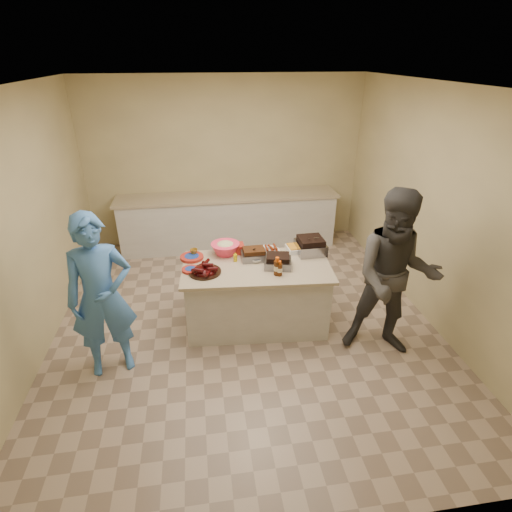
{
  "coord_description": "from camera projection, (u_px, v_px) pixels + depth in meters",
  "views": [
    {
      "loc": [
        -0.46,
        -4.02,
        2.98
      ],
      "look_at": [
        0.14,
        -0.02,
        0.9
      ],
      "focal_mm": 28.0,
      "sensor_mm": 36.0,
      "label": 1
    }
  ],
  "objects": [
    {
      "name": "roasting_pan",
      "position": [
        310.0,
        252.0,
        4.85
      ],
      "size": [
        0.34,
        0.34,
        0.13
      ],
      "primitive_type": "cube",
      "rotation": [
        0.0,
        0.0,
        0.03
      ],
      "color": "gray",
      "rests_on": "island"
    },
    {
      "name": "mac_cheese_dish",
      "position": [
        299.0,
        251.0,
        4.9
      ],
      "size": [
        0.31,
        0.24,
        0.08
      ],
      "primitive_type": "cube",
      "rotation": [
        0.0,
        0.0,
        0.09
      ],
      "color": "orange",
      "rests_on": "island"
    },
    {
      "name": "guest_gray",
      "position": [
        382.0,
        347.0,
        4.51
      ],
      "size": [
        1.44,
        2.04,
        0.7
      ],
      "primitive_type": "imported",
      "rotation": [
        0.0,
        0.0,
        -0.32
      ],
      "color": "#46433F",
      "rests_on": "ground"
    },
    {
      "name": "island",
      "position": [
        257.0,
        323.0,
        4.92
      ],
      "size": [
        1.75,
        1.01,
        0.8
      ],
      "primitive_type": null,
      "rotation": [
        0.0,
        0.0,
        -0.07
      ],
      "color": "beige",
      "rests_on": "ground"
    },
    {
      "name": "plastic_cup",
      "position": [
        194.0,
        256.0,
        4.78
      ],
      "size": [
        0.1,
        0.09,
        0.09
      ],
      "primitive_type": "imported",
      "rotation": [
        0.0,
        0.0,
        -0.07
      ],
      "color": "#996B1B",
      "rests_on": "island"
    },
    {
      "name": "sausage_plate",
      "position": [
        267.0,
        252.0,
        4.87
      ],
      "size": [
        0.38,
        0.38,
        0.06
      ],
      "primitive_type": "cylinder",
      "rotation": [
        0.0,
        0.0,
        0.15
      ],
      "color": "silver",
      "rests_on": "island"
    },
    {
      "name": "plate_stack_small",
      "position": [
        191.0,
        271.0,
        4.45
      ],
      "size": [
        0.21,
        0.21,
        0.03
      ],
      "primitive_type": "cylinder",
      "rotation": [
        0.0,
        0.0,
        -0.07
      ],
      "color": "#A02319",
      "rests_on": "island"
    },
    {
      "name": "basket_stack",
      "position": [
        235.0,
        253.0,
        4.85
      ],
      "size": [
        0.23,
        0.17,
        0.11
      ],
      "primitive_type": "cube",
      "rotation": [
        0.0,
        0.0,
        0.05
      ],
      "color": "#A02319",
      "rests_on": "island"
    },
    {
      "name": "back_counter",
      "position": [
        229.0,
        221.0,
        6.69
      ],
      "size": [
        3.6,
        0.64,
        0.9
      ],
      "primitive_type": null,
      "color": "beige",
      "rests_on": "ground"
    },
    {
      "name": "bbq_bottle_b",
      "position": [
        279.0,
        275.0,
        4.36
      ],
      "size": [
        0.06,
        0.06,
        0.18
      ],
      "primitive_type": "cylinder",
      "rotation": [
        0.0,
        0.0,
        -0.07
      ],
      "color": "#421D08",
      "rests_on": "island"
    },
    {
      "name": "room",
      "position": [
        245.0,
        320.0,
        4.96
      ],
      "size": [
        4.5,
        5.0,
        2.7
      ],
      "primitive_type": null,
      "color": "#C7B67E",
      "rests_on": "ground"
    },
    {
      "name": "mustard_bottle",
      "position": [
        235.0,
        261.0,
        4.65
      ],
      "size": [
        0.05,
        0.05,
        0.12
      ],
      "primitive_type": "cylinder",
      "rotation": [
        0.0,
        0.0,
        -0.07
      ],
      "color": "#D8B90B",
      "rests_on": "island"
    },
    {
      "name": "rib_platter",
      "position": [
        205.0,
        273.0,
        4.41
      ],
      "size": [
        0.45,
        0.45,
        0.15
      ],
      "primitive_type": null,
      "rotation": [
        0.0,
        0.0,
        -0.3
      ],
      "color": "#420506",
      "rests_on": "island"
    },
    {
      "name": "sauce_bowl",
      "position": [
        256.0,
        261.0,
        4.65
      ],
      "size": [
        0.15,
        0.06,
        0.15
      ],
      "primitive_type": "imported",
      "rotation": [
        0.0,
        0.0,
        -0.07
      ],
      "color": "silver",
      "rests_on": "island"
    },
    {
      "name": "plate_stack_large",
      "position": [
        192.0,
        258.0,
        4.71
      ],
      "size": [
        0.29,
        0.29,
        0.03
      ],
      "primitive_type": "cylinder",
      "rotation": [
        0.0,
        0.0,
        -0.07
      ],
      "color": "#A02319",
      "rests_on": "island"
    },
    {
      "name": "pulled_pork_tray",
      "position": [
        254.0,
        259.0,
        4.7
      ],
      "size": [
        0.29,
        0.22,
        0.09
      ],
      "primitive_type": "cube",
      "rotation": [
        0.0,
        0.0,
        0.01
      ],
      "color": "#47230F",
      "rests_on": "island"
    },
    {
      "name": "bbq_bottle_a",
      "position": [
        277.0,
        275.0,
        4.37
      ],
      "size": [
        0.08,
        0.08,
        0.21
      ],
      "primitive_type": "cylinder",
      "rotation": [
        0.0,
        0.0,
        -0.07
      ],
      "color": "#421D08",
      "rests_on": "island"
    },
    {
      "name": "coleslaw_bowl",
      "position": [
        226.0,
        254.0,
        4.82
      ],
      "size": [
        0.37,
        0.37,
        0.24
      ],
      "primitive_type": null,
      "rotation": [
        0.0,
        0.0,
        -0.07
      ],
      "color": "#FF3657",
      "rests_on": "island"
    },
    {
      "name": "guest_blue",
      "position": [
        116.0,
        366.0,
        4.25
      ],
      "size": [
        1.0,
        1.82,
        0.41
      ],
      "primitive_type": "imported",
      "rotation": [
        0.0,
        0.0,
        0.23
      ],
      "color": "#447DC8",
      "rests_on": "ground"
    },
    {
      "name": "brisket_tray",
      "position": [
        278.0,
        266.0,
        4.54
      ],
      "size": [
        0.34,
        0.3,
        0.09
      ],
      "primitive_type": "cube",
      "rotation": [
        0.0,
        0.0,
        -0.2
      ],
      "color": "black",
      "rests_on": "island"
    }
  ]
}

